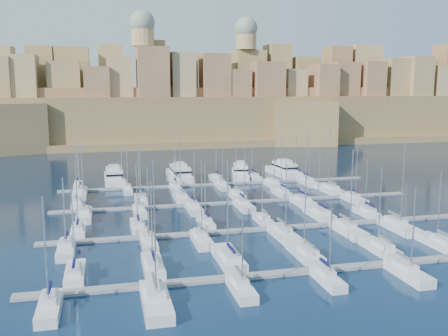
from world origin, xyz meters
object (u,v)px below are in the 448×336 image
object	(u,v)px
sailboat_0	(75,274)
motor_yacht_d	(284,170)
sailboat_2	(229,258)
motor_yacht_c	(240,172)
motor_yacht_a	(114,177)
motor_yacht_b	(180,174)
sailboat_4	(380,248)

from	to	relation	value
sailboat_0	motor_yacht_d	size ratio (longest dim) A/B	0.77
sailboat_0	sailboat_2	size ratio (longest dim) A/B	0.80
sailboat_0	motor_yacht_c	xyz separation A→B (m)	(42.99, 69.64, 0.99)
sailboat_2	motor_yacht_d	size ratio (longest dim) A/B	0.96
motor_yacht_a	motor_yacht_d	distance (m)	49.88
sailboat_0	motor_yacht_d	world-z (taller)	sailboat_0
sailboat_2	motor_yacht_b	xyz separation A→B (m)	(2.99, 70.04, 0.95)
motor_yacht_c	motor_yacht_d	bearing A→B (deg)	2.26
motor_yacht_b	motor_yacht_d	size ratio (longest dim) A/B	1.09
sailboat_0	motor_yacht_d	xyz separation A→B (m)	(56.75, 70.19, 0.99)
sailboat_2	motor_yacht_d	distance (m)	77.22
sailboat_0	sailboat_4	distance (m)	47.42
sailboat_0	sailboat_4	world-z (taller)	sailboat_4
sailboat_2	motor_yacht_b	distance (m)	70.11
sailboat_0	motor_yacht_b	bearing A→B (deg)	70.37
sailboat_2	motor_yacht_a	size ratio (longest dim) A/B	0.92
sailboat_0	motor_yacht_a	bearing A→B (deg)	84.44
motor_yacht_b	motor_yacht_c	world-z (taller)	same
sailboat_0	sailboat_4	bearing A→B (deg)	0.23
sailboat_2	sailboat_4	bearing A→B (deg)	-1.97
motor_yacht_a	sailboat_0	bearing A→B (deg)	-95.56
motor_yacht_b	motor_yacht_a	bearing A→B (deg)	-178.64
motor_yacht_a	motor_yacht_c	distance (m)	36.13
sailboat_2	sailboat_4	size ratio (longest dim) A/B	1.14
motor_yacht_a	motor_yacht_b	bearing A→B (deg)	1.36
motor_yacht_d	sailboat_2	bearing A→B (deg)	-116.44
motor_yacht_a	motor_yacht_d	bearing A→B (deg)	-0.53
sailboat_4	motor_yacht_c	world-z (taller)	sailboat_4
motor_yacht_a	motor_yacht_d	world-z (taller)	same
sailboat_4	motor_yacht_c	bearing A→B (deg)	93.65
sailboat_2	sailboat_4	world-z (taller)	sailboat_2
motor_yacht_a	motor_yacht_b	distance (m)	18.49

